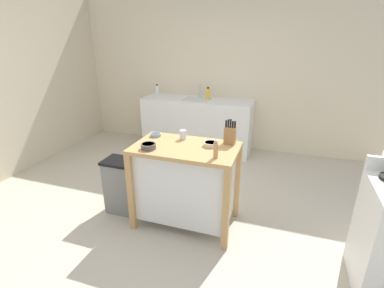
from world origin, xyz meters
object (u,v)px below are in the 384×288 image
(knife_block, at_px, (230,135))
(trash_bin, at_px, (122,186))
(kitchen_island, at_px, (186,181))
(sink_faucet, at_px, (200,91))
(bottle_hand_soap, at_px, (157,90))
(bowl_ceramic_wide, at_px, (156,135))
(drinking_cup, at_px, (183,135))
(bowl_stoneware_deep, at_px, (211,144))
(bottle_dish_soap, at_px, (208,93))
(bowl_ceramic_small, at_px, (148,146))
(pepper_grinder, at_px, (216,150))

(knife_block, bearing_deg, trash_bin, -168.81)
(kitchen_island, height_order, knife_block, knife_block)
(sink_faucet, relative_size, bottle_hand_soap, 1.14)
(kitchen_island, height_order, bowl_ceramic_wide, bowl_ceramic_wide)
(bowl_ceramic_wide, xyz_separation_m, trash_bin, (-0.35, -0.19, -0.58))
(knife_block, distance_m, bottle_hand_soap, 2.61)
(bowl_ceramic_wide, xyz_separation_m, drinking_cup, (0.31, 0.01, 0.03))
(bowl_stoneware_deep, bearing_deg, bottle_hand_soap, 126.68)
(trash_bin, relative_size, bottle_dish_soap, 3.15)
(kitchen_island, xyz_separation_m, sink_faucet, (-0.54, 2.21, 0.50))
(knife_block, bearing_deg, bottle_dish_soap, 111.67)
(bowl_ceramic_small, xyz_separation_m, pepper_grinder, (0.66, -0.00, 0.05))
(knife_block, distance_m, drinking_cup, 0.49)
(knife_block, relative_size, trash_bin, 0.40)
(trash_bin, xyz_separation_m, bottle_dish_soap, (0.38, 2.17, 0.66))
(pepper_grinder, height_order, sink_faucet, sink_faucet)
(bowl_stoneware_deep, bearing_deg, kitchen_island, -159.94)
(bowl_stoneware_deep, height_order, pepper_grinder, pepper_grinder)
(kitchen_island, relative_size, pepper_grinder, 6.11)
(bowl_ceramic_wide, distance_m, bottle_hand_soap, 2.21)
(bowl_ceramic_small, distance_m, sink_faucet, 2.40)
(bowl_stoneware_deep, distance_m, drinking_cup, 0.34)
(knife_block, distance_m, sink_faucet, 2.21)
(drinking_cup, bearing_deg, kitchen_island, -62.78)
(kitchen_island, height_order, bottle_hand_soap, bottle_hand_soap)
(pepper_grinder, bearing_deg, knife_block, 82.99)
(trash_bin, xyz_separation_m, bottle_hand_soap, (-0.57, 2.19, 0.66))
(bowl_stoneware_deep, xyz_separation_m, bottle_hand_soap, (-1.56, 2.09, 0.07))
(knife_block, xyz_separation_m, bowl_ceramic_wide, (-0.80, -0.04, -0.08))
(drinking_cup, distance_m, pepper_grinder, 0.57)
(bottle_dish_soap, bearing_deg, bowl_ceramic_wide, -90.85)
(bowl_ceramic_small, distance_m, bottle_dish_soap, 2.33)
(drinking_cup, relative_size, bottle_hand_soap, 0.51)
(bottle_hand_soap, bearing_deg, bowl_ceramic_wide, -65.33)
(bowl_ceramic_small, bearing_deg, drinking_cup, 58.50)
(bowl_ceramic_wide, relative_size, bowl_stoneware_deep, 0.81)
(knife_block, distance_m, pepper_grinder, 0.39)
(knife_block, height_order, bottle_dish_soap, knife_block)
(trash_bin, height_order, bottle_hand_soap, bottle_hand_soap)
(drinking_cup, bearing_deg, trash_bin, -163.15)
(sink_faucet, bearing_deg, bowl_ceramic_small, -84.64)
(drinking_cup, xyz_separation_m, pepper_grinder, (0.44, -0.36, 0.03))
(sink_faucet, bearing_deg, drinking_cup, -77.69)
(pepper_grinder, bearing_deg, trash_bin, 171.76)
(knife_block, bearing_deg, bowl_ceramic_small, -151.46)
(bowl_stoneware_deep, relative_size, trash_bin, 0.23)
(bowl_stoneware_deep, xyz_separation_m, drinking_cup, (-0.33, 0.10, 0.03))
(pepper_grinder, distance_m, bottle_hand_soap, 2.89)
(kitchen_island, distance_m, bowl_ceramic_small, 0.55)
(bowl_ceramic_wide, height_order, bowl_stoneware_deep, bowl_stoneware_deep)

